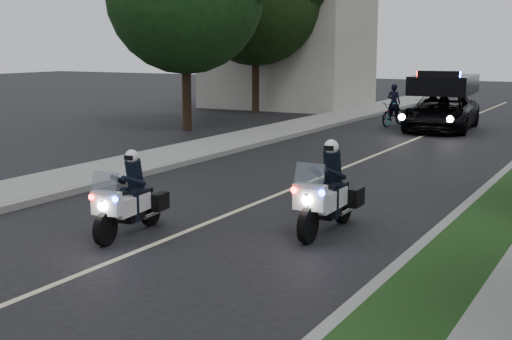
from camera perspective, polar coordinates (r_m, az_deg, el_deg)
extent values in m
plane|color=black|center=(11.50, -10.61, -6.92)|extent=(120.00, 120.00, 0.00)
cube|color=gray|center=(18.96, 19.48, -0.36)|extent=(0.20, 60.00, 0.15)
cube|color=gray|center=(21.80, -2.24, 1.52)|extent=(0.20, 60.00, 0.15)
cube|color=gray|center=(22.39, -4.65, 1.73)|extent=(2.00, 60.00, 0.16)
cube|color=#A8A396|center=(38.44, 2.61, 10.37)|extent=(8.00, 6.00, 7.00)
cube|color=#BFB78C|center=(20.03, 7.85, 0.46)|extent=(0.12, 50.00, 0.01)
imported|color=black|center=(28.90, 14.79, 3.17)|extent=(2.84, 5.41, 2.54)
imported|color=black|center=(30.07, 11.10, 3.57)|extent=(0.91, 1.97, 1.00)
imported|color=black|center=(30.07, 11.10, 3.57)|extent=(0.60, 0.43, 1.55)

